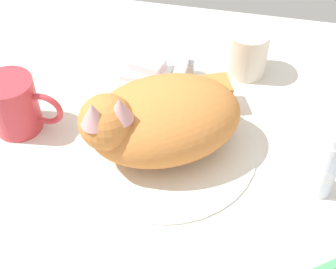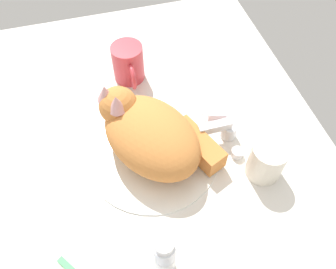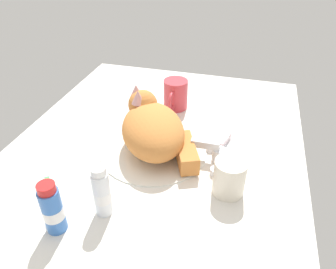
# 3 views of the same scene
# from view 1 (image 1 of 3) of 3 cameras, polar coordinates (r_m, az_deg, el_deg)

# --- Properties ---
(ground_plane) EXTENTS (1.10, 0.83, 0.03)m
(ground_plane) POSITION_cam_1_polar(r_m,az_deg,el_deg) (0.85, -0.34, -2.14)
(ground_plane) COLOR silver
(sink_basin) EXTENTS (0.30, 0.30, 0.01)m
(sink_basin) POSITION_cam_1_polar(r_m,az_deg,el_deg) (0.84, -0.34, -1.31)
(sink_basin) COLOR silver
(sink_basin) RESTS_ON ground_plane
(faucet) EXTENTS (0.14, 0.09, 0.06)m
(faucet) POSITION_cam_1_polar(r_m,az_deg,el_deg) (0.95, 1.77, 7.28)
(faucet) COLOR silver
(faucet) RESTS_ON ground_plane
(cat) EXTENTS (0.29, 0.28, 0.15)m
(cat) POSITION_cam_1_polar(r_m,az_deg,el_deg) (0.79, -1.09, 1.82)
(cat) COLOR #D17F3D
(cat) RESTS_ON sink_basin
(coffee_mug) EXTENTS (0.13, 0.08, 0.10)m
(coffee_mug) POSITION_cam_1_polar(r_m,az_deg,el_deg) (0.88, -16.56, 3.32)
(coffee_mug) COLOR #C63842
(coffee_mug) RESTS_ON ground_plane
(rinse_cup) EXTENTS (0.08, 0.08, 0.09)m
(rinse_cup) POSITION_cam_1_polar(r_m,az_deg,el_deg) (0.96, 8.84, 9.07)
(rinse_cup) COLOR silver
(rinse_cup) RESTS_ON ground_plane
(soap_dish) EXTENTS (0.09, 0.06, 0.01)m
(soap_dish) POSITION_cam_1_polar(r_m,az_deg,el_deg) (0.97, -2.40, 7.11)
(soap_dish) COLOR white
(soap_dish) RESTS_ON ground_plane
(soap_bar) EXTENTS (0.07, 0.06, 0.02)m
(soap_bar) POSITION_cam_1_polar(r_m,az_deg,el_deg) (0.96, -2.43, 7.85)
(soap_bar) COLOR silver
(soap_bar) RESTS_ON soap_dish
(toothpaste_bottle) EXTENTS (0.04, 0.04, 0.13)m
(toothpaste_bottle) POSITION_cam_1_polar(r_m,az_deg,el_deg) (0.78, 17.22, -3.28)
(toothpaste_bottle) COLOR white
(toothpaste_bottle) RESTS_ON ground_plane
(toothbrush) EXTENTS (0.14, 0.10, 0.02)m
(toothbrush) POSITION_cam_1_polar(r_m,az_deg,el_deg) (0.74, 16.95, -14.07)
(toothbrush) COLOR #4CB266
(toothbrush) RESTS_ON ground_plane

